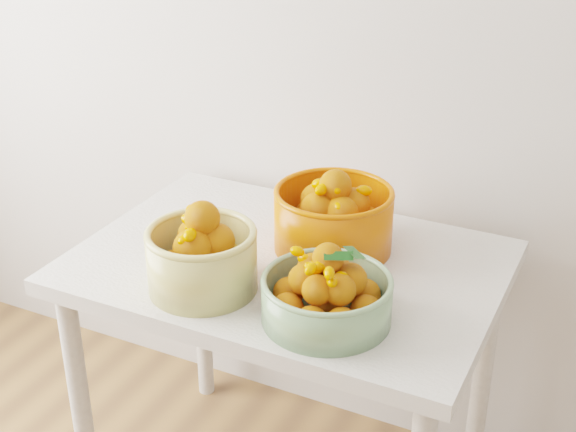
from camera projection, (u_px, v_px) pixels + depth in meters
name	position (u px, v px, depth m)	size (l,w,h in m)	color
table	(287.00, 294.00, 1.95)	(1.00, 0.70, 0.75)	silver
bowl_cream	(202.00, 257.00, 1.76)	(0.28, 0.28, 0.21)	#D6C676
bowl_green	(327.00, 295.00, 1.66)	(0.34, 0.34, 0.18)	#7FA476
bowl_orange	(333.00, 217.00, 1.93)	(0.36, 0.36, 0.21)	#E95209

